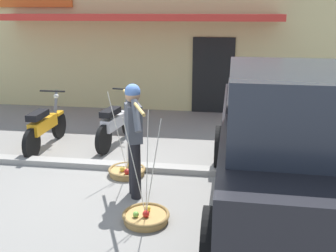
{
  "coord_description": "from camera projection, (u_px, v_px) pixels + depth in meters",
  "views": [
    {
      "loc": [
        1.31,
        -5.36,
        2.67
      ],
      "look_at": [
        0.43,
        0.6,
        0.85
      ],
      "focal_mm": 41.1,
      "sensor_mm": 36.0,
      "label": 1
    }
  ],
  "objects": [
    {
      "name": "fruit_vendor",
      "position": [
        134.0,
        133.0,
        5.51
      ],
      "size": [
        0.66,
        1.44,
        1.7
      ],
      "color": "black",
      "rests_on": "ground"
    },
    {
      "name": "motorcycle_second_in_row",
      "position": [
        116.0,
        123.0,
        7.85
      ],
      "size": [
        0.54,
        1.81,
        1.09
      ],
      "color": "black",
      "rests_on": "ground"
    },
    {
      "name": "sidewalk_curb",
      "position": [
        145.0,
        167.0,
        6.68
      ],
      "size": [
        20.0,
        0.24,
        0.1
      ],
      "primitive_type": "cube",
      "color": "gray",
      "rests_on": "ground"
    },
    {
      "name": "fruit_basket_left_side",
      "position": [
        127.0,
        171.0,
        6.48
      ],
      "size": [
        0.63,
        0.63,
        1.45
      ],
      "color": "#B2894C",
      "rests_on": "ground"
    },
    {
      "name": "motorcycle_nearest_shop",
      "position": [
        45.0,
        126.0,
        7.64
      ],
      "size": [
        0.54,
        1.82,
        1.09
      ],
      "color": "black",
      "rests_on": "ground"
    },
    {
      "name": "storefront_building",
      "position": [
        157.0,
        28.0,
        12.54
      ],
      "size": [
        13.0,
        6.0,
        4.2
      ],
      "color": "#DBC684",
      "rests_on": "ground"
    },
    {
      "name": "parked_truck",
      "position": [
        297.0,
        146.0,
        4.83
      ],
      "size": [
        2.22,
        4.75,
        2.1
      ],
      "color": "black",
      "rests_on": "ground"
    },
    {
      "name": "fruit_basket_right_side",
      "position": [
        146.0,
        216.0,
        5.05
      ],
      "size": [
        0.63,
        0.63,
        1.45
      ],
      "color": "#B2894C",
      "rests_on": "ground"
    },
    {
      "name": "ground_plane",
      "position": [
        136.0,
        188.0,
        6.03
      ],
      "size": [
        90.0,
        90.0,
        0.0
      ],
      "primitive_type": "plane",
      "color": "gray"
    }
  ]
}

